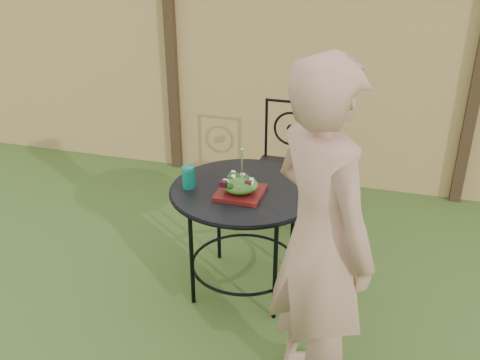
% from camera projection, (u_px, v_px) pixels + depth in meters
% --- Properties ---
extents(ground, '(60.00, 60.00, 0.00)m').
position_uv_depth(ground, '(244.00, 334.00, 3.14)').
color(ground, '#274717').
rests_on(ground, ground).
extents(fence, '(8.00, 0.12, 1.90)m').
position_uv_depth(fence, '(314.00, 81.00, 4.63)').
color(fence, tan).
rests_on(fence, ground).
extents(patio_table, '(0.92, 0.92, 0.72)m').
position_uv_depth(patio_table, '(245.00, 208.00, 3.32)').
color(patio_table, black).
rests_on(patio_table, ground).
extents(patio_chair, '(0.46, 0.46, 0.95)m').
position_uv_depth(patio_chair, '(286.00, 161.00, 4.17)').
color(patio_chair, black).
rests_on(patio_chair, ground).
extents(diner, '(0.75, 0.74, 1.74)m').
position_uv_depth(diner, '(320.00, 241.00, 2.44)').
color(diner, '#AB7B62').
rests_on(diner, ground).
extents(salad_plate, '(0.27, 0.27, 0.02)m').
position_uv_depth(salad_plate, '(240.00, 193.00, 3.18)').
color(salad_plate, '#4D0B11').
rests_on(salad_plate, patio_table).
extents(salad, '(0.21, 0.21, 0.08)m').
position_uv_depth(salad, '(240.00, 185.00, 3.15)').
color(salad, '#235614').
rests_on(salad, salad_plate).
extents(fork, '(0.01, 0.01, 0.18)m').
position_uv_depth(fork, '(242.00, 165.00, 3.10)').
color(fork, silver).
rests_on(fork, salad).
extents(drinking_glass, '(0.08, 0.08, 0.14)m').
position_uv_depth(drinking_glass, '(189.00, 177.00, 3.24)').
color(drinking_glass, '#0B8469').
rests_on(drinking_glass, patio_table).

